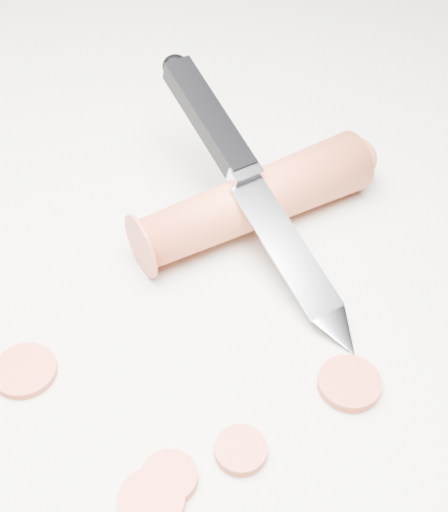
{
  "coord_description": "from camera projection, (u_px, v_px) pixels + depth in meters",
  "views": [
    {
      "loc": [
        0.03,
        -0.29,
        0.36
      ],
      "look_at": [
        0.02,
        0.04,
        0.02
      ],
      "focal_mm": 50.0,
      "sensor_mm": 36.0,
      "label": 1
    }
  ],
  "objects": [
    {
      "name": "ground",
      "position": [
        186.0,
        315.0,
        0.46
      ],
      "size": [
        2.4,
        2.4,
        0.0
      ],
      "primitive_type": "plane",
      "color": "beige",
      "rests_on": "ground"
    },
    {
      "name": "carrot",
      "position": [
        254.0,
        200.0,
        0.5
      ],
      "size": [
        0.17,
        0.13,
        0.04
      ],
      "primitive_type": "cylinder",
      "rotation": [
        1.57,
        0.0,
        -1.01
      ],
      "color": "#CB502A",
      "rests_on": "ground"
    },
    {
      "name": "carrot_slice_0",
      "position": [
        241.0,
        450.0,
        0.39
      ],
      "size": [
        0.03,
        0.03,
        0.01
      ],
      "primitive_type": "cylinder",
      "color": "#D14932",
      "rests_on": "ground"
    },
    {
      "name": "carrot_slice_1",
      "position": [
        349.0,
        383.0,
        0.42
      ],
      "size": [
        0.04,
        0.04,
        0.01
      ],
      "primitive_type": "cylinder",
      "color": "#D14932",
      "rests_on": "ground"
    },
    {
      "name": "carrot_slice_2",
      "position": [
        25.0,
        371.0,
        0.42
      ],
      "size": [
        0.04,
        0.04,
        0.01
      ],
      "primitive_type": "cylinder",
      "color": "#D14932",
      "rests_on": "ground"
    },
    {
      "name": "carrot_slice_3",
      "position": [
        152.0,
        501.0,
        0.37
      ],
      "size": [
        0.03,
        0.03,
        0.01
      ],
      "primitive_type": "cylinder",
      "color": "#D14932",
      "rests_on": "ground"
    },
    {
      "name": "carrot_slice_4",
      "position": [
        169.0,
        477.0,
        0.38
      ],
      "size": [
        0.03,
        0.03,
        0.01
      ],
      "primitive_type": "cylinder",
      "color": "#D14932",
      "rests_on": "ground"
    },
    {
      "name": "kitchen_knife",
      "position": [
        256.0,
        188.0,
        0.47
      ],
      "size": [
        0.15,
        0.22,
        0.09
      ],
      "primitive_type": null,
      "color": "silver",
      "rests_on": "ground"
    }
  ]
}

